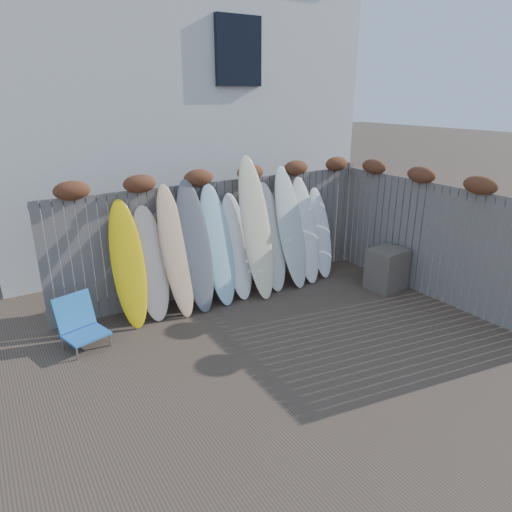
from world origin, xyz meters
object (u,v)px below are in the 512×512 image
wooden_crate (387,269)px  lattice_panel (397,234)px  beach_chair (80,323)px  surfboard_0 (128,264)px

wooden_crate → lattice_panel: (0.46, 0.25, 0.53)m
beach_chair → lattice_panel: size_ratio=0.40×
lattice_panel → surfboard_0: bearing=166.3°
beach_chair → lattice_panel: (5.71, -0.62, 0.57)m
wooden_crate → lattice_panel: bearing=28.1°
lattice_panel → surfboard_0: size_ratio=0.91×
beach_chair → surfboard_0: size_ratio=0.37×
beach_chair → lattice_panel: lattice_panel is taller
beach_chair → wooden_crate: size_ratio=0.97×
lattice_panel → surfboard_0: 4.95m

